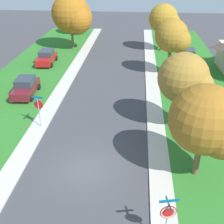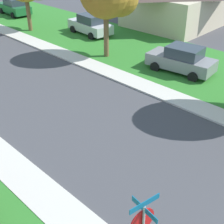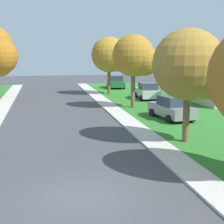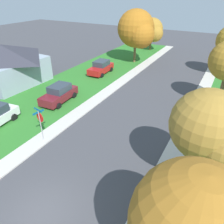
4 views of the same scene
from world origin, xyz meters
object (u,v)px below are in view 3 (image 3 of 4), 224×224
Objects in this scene: car_green_behind_trees at (116,82)px; tree_across_right at (193,67)px; car_grey_far_down_street at (172,108)px; tree_corner_large at (136,57)px; tree_across_left at (111,56)px; car_silver_across_road at (147,91)px.

tree_across_right is (-1.93, -27.44, 3.23)m from car_green_behind_trees.
tree_across_right is (-1.41, -6.23, 3.23)m from car_grey_far_down_street.
tree_across_left reaches higher than tree_corner_large.
tree_corner_large is (-1.24, 5.27, 3.57)m from car_grey_far_down_street.
tree_across_right reaches higher than car_green_behind_trees.
car_grey_far_down_street is at bearing 77.22° from tree_across_right.
car_grey_far_down_street is 21.21m from car_green_behind_trees.
car_green_behind_trees is at bearing 88.62° from car_grey_far_down_street.
tree_across_right is at bearing -102.78° from car_grey_far_down_street.
tree_across_left is at bearing 91.18° from tree_corner_large.
tree_across_right reaches higher than car_grey_far_down_street.
car_silver_across_road is at bearing 61.91° from tree_corner_large.
car_silver_across_road is 6.41m from tree_across_left.
tree_across_left is (-1.95, -6.40, 3.55)m from car_green_behind_trees.
tree_across_left is (-1.44, 14.81, 3.55)m from car_grey_far_down_street.
tree_across_left reaches higher than car_silver_across_road.
car_green_behind_trees is (0.51, 21.20, 0.00)m from car_grey_far_down_street.
tree_across_right is 21.04m from tree_across_left.
car_silver_across_road is at bearing -57.28° from tree_across_left.
car_silver_across_road is at bearing 82.03° from car_grey_far_down_street.
tree_corner_large is (-1.76, -15.93, 3.57)m from car_green_behind_trees.
car_silver_across_road and car_green_behind_trees have the same top height.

